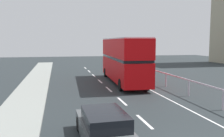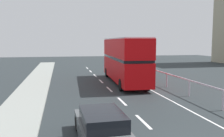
% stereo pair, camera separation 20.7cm
% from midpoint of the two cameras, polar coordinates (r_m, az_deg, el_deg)
% --- Properties ---
extents(lane_paint_markings, '(3.44, 46.00, 0.01)m').
position_cam_midpoint_polar(lane_paint_markings, '(17.37, 8.66, -7.02)').
color(lane_paint_markings, silver).
rests_on(lane_paint_markings, ground).
extents(bridge_side_railing, '(0.10, 42.00, 1.22)m').
position_cam_midpoint_polar(bridge_side_railing, '(18.74, 17.89, -3.21)').
color(bridge_side_railing, '#BBABBB').
rests_on(bridge_side_railing, ground).
extents(double_decker_bus_red, '(2.90, 11.19, 4.32)m').
position_cam_midpoint_polar(double_decker_bus_red, '(23.68, 3.13, 2.22)').
color(double_decker_bus_red, '#C2070B').
rests_on(double_decker_bus_red, ground).
extents(hatchback_car_near, '(1.86, 4.48, 1.32)m').
position_cam_midpoint_polar(hatchback_car_near, '(9.83, -1.83, -13.56)').
color(hatchback_car_near, '#484D4F').
rests_on(hatchback_car_near, ground).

